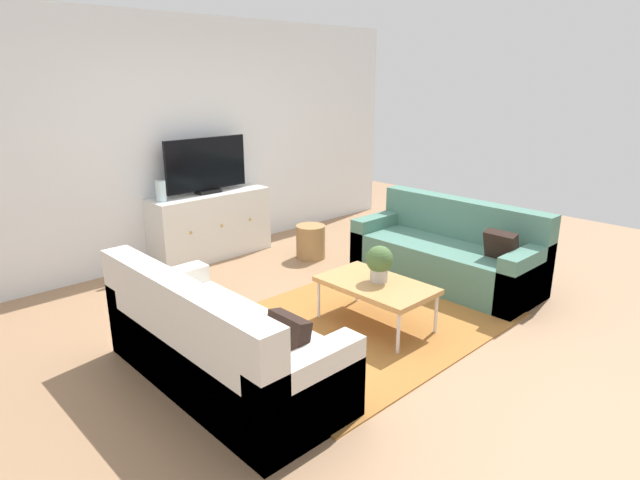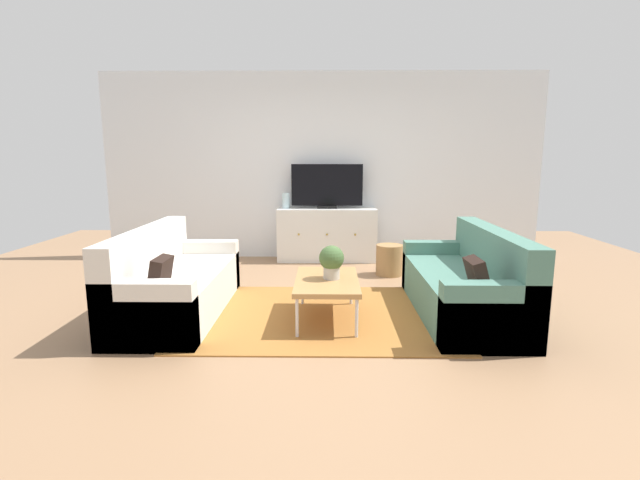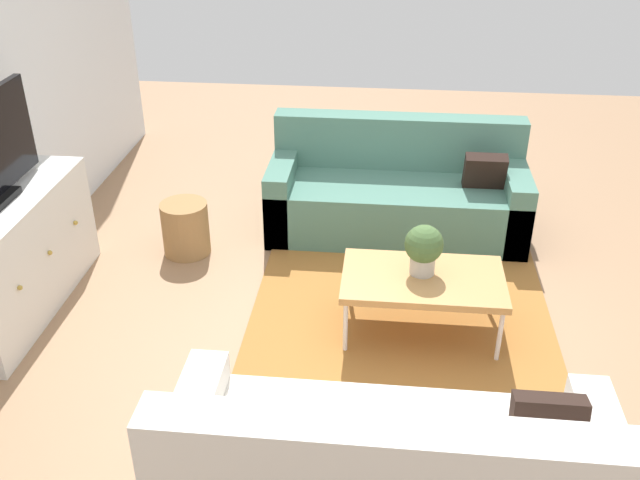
{
  "view_description": "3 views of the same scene",
  "coord_description": "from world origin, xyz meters",
  "px_view_note": "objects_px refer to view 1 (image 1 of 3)",
  "views": [
    {
      "loc": [
        -3.14,
        -2.94,
        2.07
      ],
      "look_at": [
        0.0,
        0.34,
        0.65
      ],
      "focal_mm": 29.84,
      "sensor_mm": 36.0,
      "label": 1
    },
    {
      "loc": [
        0.07,
        -4.42,
        1.51
      ],
      "look_at": [
        0.0,
        0.34,
        0.65
      ],
      "focal_mm": 26.19,
      "sensor_mm": 36.0,
      "label": 2
    },
    {
      "loc": [
        -3.55,
        -0.02,
        2.66
      ],
      "look_at": [
        0.0,
        0.34,
        0.65
      ],
      "focal_mm": 40.0,
      "sensor_mm": 36.0,
      "label": 3
    }
  ],
  "objects_px": {
    "wicker_basket": "(311,242)",
    "tv_console": "(211,225)",
    "glass_vase": "(161,191)",
    "coffee_table": "(376,286)",
    "couch_left_side": "(214,349)",
    "couch_right_side": "(450,255)",
    "potted_plant": "(379,262)",
    "flat_screen_tv": "(206,166)"
  },
  "relations": [
    {
      "from": "wicker_basket",
      "to": "tv_console",
      "type": "bearing_deg",
      "value": 133.11
    },
    {
      "from": "wicker_basket",
      "to": "glass_vase",
      "type": "bearing_deg",
      "value": 148.44
    },
    {
      "from": "coffee_table",
      "to": "tv_console",
      "type": "xyz_separation_m",
      "value": [
        0.0,
        2.54,
        0.02
      ]
    },
    {
      "from": "coffee_table",
      "to": "wicker_basket",
      "type": "relative_size",
      "value": 2.45
    },
    {
      "from": "couch_left_side",
      "to": "couch_right_side",
      "type": "bearing_deg",
      "value": 0.0
    },
    {
      "from": "coffee_table",
      "to": "potted_plant",
      "type": "bearing_deg",
      "value": 12.89
    },
    {
      "from": "potted_plant",
      "to": "glass_vase",
      "type": "bearing_deg",
      "value": 104.06
    },
    {
      "from": "potted_plant",
      "to": "tv_console",
      "type": "height_order",
      "value": "tv_console"
    },
    {
      "from": "flat_screen_tv",
      "to": "glass_vase",
      "type": "height_order",
      "value": "flat_screen_tv"
    },
    {
      "from": "tv_console",
      "to": "flat_screen_tv",
      "type": "bearing_deg",
      "value": 90.0
    },
    {
      "from": "flat_screen_tv",
      "to": "tv_console",
      "type": "bearing_deg",
      "value": -90.0
    },
    {
      "from": "tv_console",
      "to": "flat_screen_tv",
      "type": "xyz_separation_m",
      "value": [
        0.0,
        0.02,
        0.7
      ]
    },
    {
      "from": "potted_plant",
      "to": "tv_console",
      "type": "xyz_separation_m",
      "value": [
        -0.04,
        2.53,
        -0.19
      ]
    },
    {
      "from": "couch_right_side",
      "to": "coffee_table",
      "type": "bearing_deg",
      "value": -173.22
    },
    {
      "from": "couch_right_side",
      "to": "tv_console",
      "type": "xyz_separation_m",
      "value": [
        -1.36,
        2.37,
        0.1
      ]
    },
    {
      "from": "coffee_table",
      "to": "couch_right_side",
      "type": "bearing_deg",
      "value": 6.78
    },
    {
      "from": "potted_plant",
      "to": "tv_console",
      "type": "distance_m",
      "value": 2.53
    },
    {
      "from": "couch_left_side",
      "to": "couch_right_side",
      "type": "height_order",
      "value": "same"
    },
    {
      "from": "glass_vase",
      "to": "potted_plant",
      "type": "bearing_deg",
      "value": -75.94
    },
    {
      "from": "couch_left_side",
      "to": "wicker_basket",
      "type": "relative_size",
      "value": 4.86
    },
    {
      "from": "glass_vase",
      "to": "tv_console",
      "type": "bearing_deg",
      "value": -0.0
    },
    {
      "from": "couch_right_side",
      "to": "coffee_table",
      "type": "height_order",
      "value": "couch_right_side"
    },
    {
      "from": "coffee_table",
      "to": "wicker_basket",
      "type": "bearing_deg",
      "value": 64.51
    },
    {
      "from": "couch_right_side",
      "to": "coffee_table",
      "type": "distance_m",
      "value": 1.37
    },
    {
      "from": "flat_screen_tv",
      "to": "wicker_basket",
      "type": "distance_m",
      "value": 1.48
    },
    {
      "from": "flat_screen_tv",
      "to": "coffee_table",
      "type": "bearing_deg",
      "value": -90.03
    },
    {
      "from": "tv_console",
      "to": "wicker_basket",
      "type": "distance_m",
      "value": 1.19
    },
    {
      "from": "couch_left_side",
      "to": "coffee_table",
      "type": "height_order",
      "value": "couch_left_side"
    },
    {
      "from": "couch_right_side",
      "to": "coffee_table",
      "type": "xyz_separation_m",
      "value": [
        -1.36,
        -0.16,
        0.08
      ]
    },
    {
      "from": "tv_console",
      "to": "flat_screen_tv",
      "type": "distance_m",
      "value": 0.7
    },
    {
      "from": "coffee_table",
      "to": "wicker_basket",
      "type": "height_order",
      "value": "coffee_table"
    },
    {
      "from": "glass_vase",
      "to": "coffee_table",
      "type": "bearing_deg",
      "value": -76.9
    },
    {
      "from": "coffee_table",
      "to": "glass_vase",
      "type": "xyz_separation_m",
      "value": [
        -0.59,
        2.54,
        0.51
      ]
    },
    {
      "from": "tv_console",
      "to": "coffee_table",
      "type": "bearing_deg",
      "value": -90.03
    },
    {
      "from": "glass_vase",
      "to": "wicker_basket",
      "type": "height_order",
      "value": "glass_vase"
    },
    {
      "from": "potted_plant",
      "to": "wicker_basket",
      "type": "distance_m",
      "value": 1.87
    },
    {
      "from": "glass_vase",
      "to": "flat_screen_tv",
      "type": "bearing_deg",
      "value": 1.94
    },
    {
      "from": "couch_right_side",
      "to": "potted_plant",
      "type": "distance_m",
      "value": 1.36
    },
    {
      "from": "coffee_table",
      "to": "potted_plant",
      "type": "xyz_separation_m",
      "value": [
        0.04,
        0.01,
        0.2
      ]
    },
    {
      "from": "tv_console",
      "to": "flat_screen_tv",
      "type": "relative_size",
      "value": 1.4
    },
    {
      "from": "couch_right_side",
      "to": "tv_console",
      "type": "relative_size",
      "value": 1.34
    },
    {
      "from": "potted_plant",
      "to": "glass_vase",
      "type": "distance_m",
      "value": 2.62
    }
  ]
}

